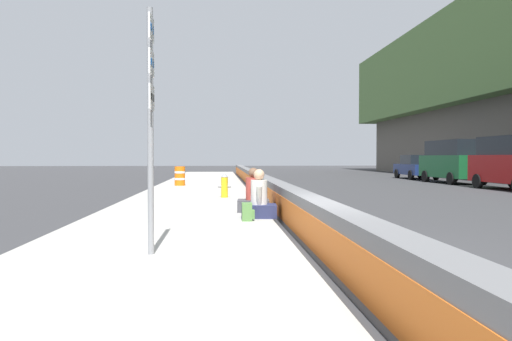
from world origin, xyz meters
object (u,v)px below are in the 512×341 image
Objects in this scene: route_sign_post at (151,112)px; backpack at (247,212)px; parked_car_midline at (453,161)px; seated_person_foreground at (259,202)px; construction_barrel at (180,176)px; fire_hydrant at (224,185)px; seated_person_middle at (253,198)px; parked_car_far at (416,167)px.

route_sign_post reaches higher than backpack.
parked_car_midline is (17.51, -13.17, 1.02)m from backpack.
seated_person_foreground reaches higher than backpack.
backpack is 0.08× the size of parked_car_midline.
route_sign_post is at bearing -176.75° from construction_barrel.
fire_hydrant is at bearing -6.49° from route_sign_post.
fire_hydrant is 4.63m from seated_person_middle.
fire_hydrant is 0.93× the size of construction_barrel.
seated_person_foreground is 1.20× the size of construction_barrel.
backpack is (-0.60, 0.31, -0.16)m from seated_person_foreground.
route_sign_post reaches higher than parked_car_far.
construction_barrel is 0.21× the size of parked_car_far.
construction_barrel is at bearing 120.53° from parked_car_far.
route_sign_post is 0.79× the size of parked_car_far.
route_sign_post reaches higher than seated_person_middle.
route_sign_post reaches higher than seated_person_foreground.
route_sign_post reaches higher than construction_barrel.
route_sign_post is 9.00× the size of backpack.
seated_person_middle reaches higher than construction_barrel.
seated_person_middle reaches higher than fire_hydrant.
route_sign_post is at bearing 173.51° from fire_hydrant.
seated_person_middle is at bearing -18.47° from route_sign_post.
fire_hydrant is at bearing 7.47° from seated_person_foreground.
construction_barrel is at bearing 102.69° from parked_car_midline.
seated_person_middle is (-4.58, -0.72, -0.09)m from fire_hydrant.
seated_person_middle is at bearing -166.60° from construction_barrel.
seated_person_middle is 25.07m from parked_car_far.
fire_hydrant is (10.19, -1.16, -1.65)m from route_sign_post.
seated_person_foreground reaches higher than fire_hydrant.
parked_car_far reaches higher than fire_hydrant.
route_sign_post is 5.06m from seated_person_foreground.
fire_hydrant is 17.57m from parked_car_midline.
backpack is (-1.86, 0.26, -0.16)m from seated_person_middle.
backpack is 21.93m from parked_car_midline.
seated_person_foreground is 21.26m from parked_car_midline.
parked_car_far is (23.31, -13.24, 0.53)m from backpack.
construction_barrel is 18.42m from parked_car_far.
seated_person_middle reaches higher than seated_person_foreground.
seated_person_foreground reaches higher than construction_barrel.
route_sign_post is 3.79× the size of construction_barrel.
construction_barrel is (12.09, 2.88, 0.12)m from seated_person_middle.
parked_car_far reaches higher than backpack.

